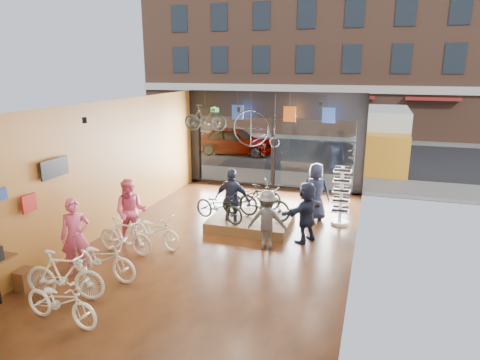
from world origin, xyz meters
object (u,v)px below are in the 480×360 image
at_px(floor_bike_3, 125,236).
at_px(customer_5, 306,212).
at_px(street_car, 234,141).
at_px(display_platform, 251,223).
at_px(floor_bike_0, 61,301).
at_px(floor_bike_1, 64,275).
at_px(sunglasses_rack, 341,196).
at_px(display_bike_right, 252,197).
at_px(display_bike_mid, 264,202).
at_px(customer_2, 232,200).
at_px(customer_3, 267,220).
at_px(display_bike_left, 219,206).
at_px(customer_1, 131,212).
at_px(customer_0, 76,236).
at_px(floor_bike_2, 102,259).
at_px(hung_bike, 205,118).
at_px(customer_4, 316,192).
at_px(floor_bike_4, 155,230).
at_px(box_truck, 382,139).
at_px(penny_farthing, 258,130).

distance_m(floor_bike_3, customer_5, 4.88).
xyz_separation_m(street_car, display_platform, (4.03, -10.55, -0.61)).
bearing_deg(floor_bike_0, floor_bike_1, 41.16).
bearing_deg(street_car, sunglasses_rack, -145.16).
height_order(floor_bike_3, display_bike_right, display_bike_right).
distance_m(display_bike_mid, customer_2, 0.94).
bearing_deg(customer_3, customer_5, -146.27).
xyz_separation_m(display_bike_left, customer_5, (2.58, -0.05, 0.11)).
relative_size(display_platform, customer_1, 1.32).
bearing_deg(street_car, customer_3, -157.74).
bearing_deg(customer_0, floor_bike_2, -39.13).
xyz_separation_m(display_bike_left, hung_bike, (-1.72, 3.26, 2.18)).
bearing_deg(display_bike_right, sunglasses_rack, -107.33).
bearing_deg(customer_4, street_car, -64.75).
xyz_separation_m(display_bike_mid, hung_bike, (-2.93, 2.71, 2.10)).
bearing_deg(display_bike_left, floor_bike_4, 161.52).
distance_m(floor_bike_0, hung_bike, 9.00).
bearing_deg(floor_bike_4, street_car, 23.49).
bearing_deg(display_bike_mid, customer_3, -148.10).
bearing_deg(floor_bike_4, display_platform, -28.88).
bearing_deg(floor_bike_3, box_truck, -23.03).
xyz_separation_m(floor_bike_2, display_bike_left, (1.52, 3.60, 0.27)).
bearing_deg(box_truck, floor_bike_4, -116.31).
bearing_deg(display_platform, floor_bike_4, -133.56).
xyz_separation_m(customer_2, hung_bike, (-2.07, 3.09, 2.00)).
relative_size(customer_3, customer_5, 0.94).
xyz_separation_m(floor_bike_0, floor_bike_4, (-0.05, 3.72, 0.02)).
bearing_deg(floor_bike_2, sunglasses_rack, -37.78).
distance_m(floor_bike_1, floor_bike_4, 2.99).
distance_m(floor_bike_4, sunglasses_rack, 5.67).
bearing_deg(floor_bike_3, display_bike_mid, -42.36).
distance_m(display_platform, display_bike_mid, 0.78).
xyz_separation_m(floor_bike_3, display_platform, (2.58, 2.78, -0.33)).
bearing_deg(display_bike_right, display_bike_mid, -163.77).
relative_size(floor_bike_0, customer_2, 0.92).
relative_size(floor_bike_3, customer_1, 0.88).
height_order(display_bike_mid, customer_2, customer_2).
xyz_separation_m(customer_0, customer_5, (4.81, 3.49, -0.05)).
bearing_deg(penny_farthing, floor_bike_1, -102.86).
bearing_deg(floor_bike_4, floor_bike_1, -174.83).
height_order(sunglasses_rack, hung_bike, hung_bike).
height_order(box_truck, sunglasses_rack, box_truck).
bearing_deg(customer_2, display_platform, -142.26).
bearing_deg(box_truck, customer_1, -119.08).
bearing_deg(sunglasses_rack, customer_0, -123.82).
bearing_deg(floor_bike_2, customer_1, 17.64).
distance_m(customer_2, customer_4, 2.75).
bearing_deg(box_truck, penny_farthing, -124.61).
distance_m(floor_bike_2, sunglasses_rack, 7.16).
bearing_deg(penny_farthing, display_bike_left, -92.56).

